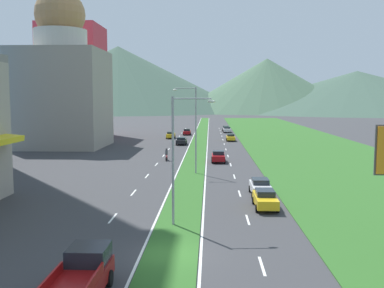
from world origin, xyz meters
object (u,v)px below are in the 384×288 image
at_px(street_lamp_near, 178,152).
at_px(car_3, 226,128).
at_px(car_1, 171,135).
at_px(motorcycle_rider, 167,155).
at_px(car_8, 227,130).
at_px(pickup_truck_0, 82,277).
at_px(street_lamp_mid, 194,125).
at_px(car_7, 218,156).
at_px(car_0, 265,199).
at_px(car_4, 260,187).
at_px(car_9, 231,137).
at_px(car_5, 181,141).
at_px(car_6, 187,132).

bearing_deg(street_lamp_near, car_3, 85.85).
xyz_separation_m(street_lamp_near, car_1, (-6.62, 69.03, -4.52)).
bearing_deg(motorcycle_rider, car_1, 4.07).
xyz_separation_m(car_8, pickup_truck_0, (-10.34, -98.93, 0.20)).
height_order(street_lamp_mid, car_1, street_lamp_mid).
xyz_separation_m(car_1, car_7, (10.09, -37.23, 0.03)).
relative_size(street_lamp_near, car_0, 2.06).
xyz_separation_m(car_4, car_9, (-0.32, 53.61, -0.04)).
bearing_deg(car_0, street_lamp_near, -52.62).
height_order(car_5, car_8, car_8).
bearing_deg(car_1, pickup_truck_0, -177.81).
xyz_separation_m(street_lamp_near, car_7, (3.47, 31.80, -4.49)).
relative_size(street_lamp_mid, car_9, 2.18).
relative_size(car_0, car_6, 1.09).
relative_size(car_1, pickup_truck_0, 0.81).
bearing_deg(street_lamp_mid, car_4, -60.42).
height_order(street_lamp_mid, car_6, street_lamp_mid).
bearing_deg(car_4, car_3, -179.79).
relative_size(car_4, pickup_truck_0, 0.83).
distance_m(car_9, motorcycle_rider, 32.52).
relative_size(street_lamp_mid, car_0, 2.34).
relative_size(street_lamp_mid, motorcycle_rider, 5.20).
xyz_separation_m(car_6, motorcycle_rider, (-0.60, -45.80, -0.01)).
distance_m(car_3, car_6, 16.92).
distance_m(car_4, pickup_truck_0, 24.42).
bearing_deg(motorcycle_rider, street_lamp_near, -173.00).
xyz_separation_m(car_6, car_9, (10.15, -15.11, -0.00)).
distance_m(car_0, car_8, 81.85).
relative_size(car_0, motorcycle_rider, 2.22).
xyz_separation_m(car_0, car_1, (-13.48, 63.79, 0.00)).
bearing_deg(car_4, motorcycle_rider, -154.22).
height_order(street_lamp_near, car_4, street_lamp_near).
distance_m(car_1, car_7, 38.57).
bearing_deg(street_lamp_near, car_5, 93.43).
bearing_deg(car_6, street_lamp_mid, -176.22).
bearing_deg(car_9, car_3, 179.97).
height_order(car_7, car_9, car_7).
xyz_separation_m(street_lamp_near, car_5, (-3.34, 55.70, -4.55)).
relative_size(street_lamp_near, car_6, 2.24).
bearing_deg(street_lamp_mid, car_7, 72.08).
xyz_separation_m(car_4, pickup_truck_0, (-10.54, -22.02, 0.19)).
xyz_separation_m(car_3, motorcycle_rider, (-10.77, -59.33, 0.00)).
xyz_separation_m(street_lamp_near, pickup_truck_0, (-3.53, -11.84, -4.32)).
relative_size(car_6, car_8, 0.88).
xyz_separation_m(street_lamp_mid, motorcycle_rider, (-4.36, 11.10, -5.16)).
bearing_deg(pickup_truck_0, car_4, -25.58).
bearing_deg(car_0, car_9, -179.84).
relative_size(car_3, pickup_truck_0, 0.85).
bearing_deg(car_9, car_8, 179.70).
height_order(car_6, car_9, car_6).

